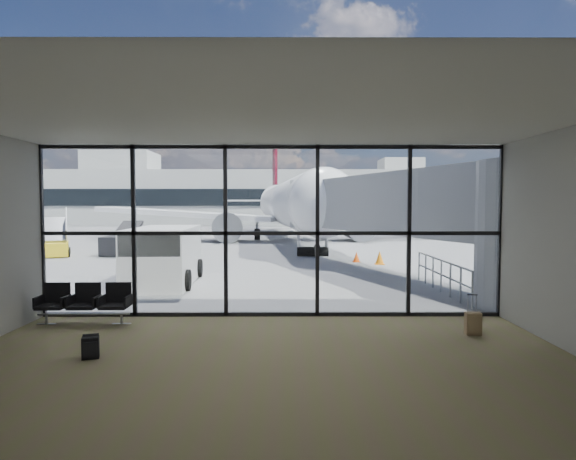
{
  "coord_description": "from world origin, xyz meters",
  "views": [
    {
      "loc": [
        0.39,
        -12.55,
        2.94
      ],
      "look_at": [
        0.44,
        3.0,
        2.13
      ],
      "focal_mm": 30.0,
      "sensor_mm": 36.0,
      "label": 1
    }
  ],
  "objects_px": {
    "suitcase": "(473,323)",
    "backpack": "(90,347)",
    "airliner": "(290,204)",
    "belt_loader": "(122,243)",
    "seating_row": "(86,301)",
    "mobile_stairs": "(54,247)",
    "service_van": "(164,255)"
  },
  "relations": [
    {
      "from": "service_van",
      "to": "belt_loader",
      "type": "xyz_separation_m",
      "value": [
        -5.27,
        10.81,
        -0.43
      ]
    },
    {
      "from": "backpack",
      "to": "airliner",
      "type": "xyz_separation_m",
      "value": [
        4.01,
        32.51,
        2.75
      ]
    },
    {
      "from": "seating_row",
      "to": "backpack",
      "type": "distance_m",
      "value": 3.08
    },
    {
      "from": "belt_loader",
      "to": "mobile_stairs",
      "type": "xyz_separation_m",
      "value": [
        -3.57,
        -0.91,
        -0.12
      ]
    },
    {
      "from": "backpack",
      "to": "service_van",
      "type": "relative_size",
      "value": 0.09
    },
    {
      "from": "seating_row",
      "to": "airliner",
      "type": "bearing_deg",
      "value": 79.11
    },
    {
      "from": "backpack",
      "to": "mobile_stairs",
      "type": "relative_size",
      "value": 0.13
    },
    {
      "from": "backpack",
      "to": "service_van",
      "type": "distance_m",
      "value": 8.77
    },
    {
      "from": "airliner",
      "to": "belt_loader",
      "type": "height_order",
      "value": "airliner"
    },
    {
      "from": "seating_row",
      "to": "mobile_stairs",
      "type": "height_order",
      "value": "mobile_stairs"
    },
    {
      "from": "seating_row",
      "to": "belt_loader",
      "type": "relative_size",
      "value": 0.53
    },
    {
      "from": "airliner",
      "to": "mobile_stairs",
      "type": "distance_m",
      "value": 19.66
    },
    {
      "from": "service_van",
      "to": "belt_loader",
      "type": "distance_m",
      "value": 12.03
    },
    {
      "from": "seating_row",
      "to": "mobile_stairs",
      "type": "bearing_deg",
      "value": 117.16
    },
    {
      "from": "seating_row",
      "to": "belt_loader",
      "type": "bearing_deg",
      "value": 105.27
    },
    {
      "from": "suitcase",
      "to": "mobile_stairs",
      "type": "height_order",
      "value": "mobile_stairs"
    },
    {
      "from": "seating_row",
      "to": "mobile_stairs",
      "type": "xyz_separation_m",
      "value": [
        -8.4,
        15.79,
        -0.02
      ]
    },
    {
      "from": "seating_row",
      "to": "belt_loader",
      "type": "height_order",
      "value": "belt_loader"
    },
    {
      "from": "seating_row",
      "to": "backpack",
      "type": "relative_size",
      "value": 4.85
    },
    {
      "from": "suitcase",
      "to": "airliner",
      "type": "distance_m",
      "value": 31.25
    },
    {
      "from": "service_van",
      "to": "belt_loader",
      "type": "bearing_deg",
      "value": 113.1
    },
    {
      "from": "belt_loader",
      "to": "airliner",
      "type": "bearing_deg",
      "value": 51.41
    },
    {
      "from": "mobile_stairs",
      "to": "backpack",
      "type": "bearing_deg",
      "value": -86.05
    },
    {
      "from": "suitcase",
      "to": "service_van",
      "type": "distance_m",
      "value": 11.28
    },
    {
      "from": "airliner",
      "to": "seating_row",
      "type": "bearing_deg",
      "value": -105.83
    },
    {
      "from": "backpack",
      "to": "airliner",
      "type": "distance_m",
      "value": 32.87
    },
    {
      "from": "suitcase",
      "to": "airliner",
      "type": "xyz_separation_m",
      "value": [
        -3.93,
        30.88,
        2.7
      ]
    },
    {
      "from": "suitcase",
      "to": "belt_loader",
      "type": "height_order",
      "value": "belt_loader"
    },
    {
      "from": "backpack",
      "to": "mobile_stairs",
      "type": "xyz_separation_m",
      "value": [
        -9.65,
        18.59,
        0.31
      ]
    },
    {
      "from": "belt_loader",
      "to": "seating_row",
      "type": "bearing_deg",
      "value": -74.68
    },
    {
      "from": "seating_row",
      "to": "backpack",
      "type": "height_order",
      "value": "seating_row"
    },
    {
      "from": "suitcase",
      "to": "backpack",
      "type": "bearing_deg",
      "value": -164.83
    }
  ]
}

